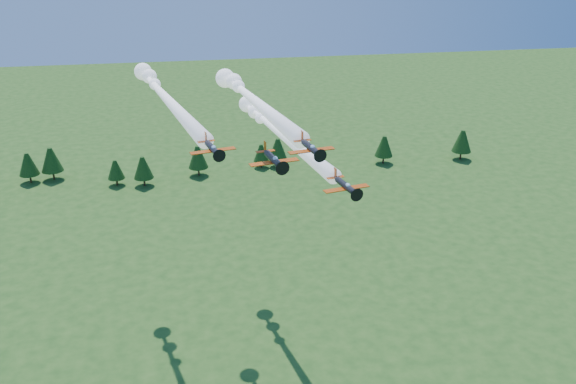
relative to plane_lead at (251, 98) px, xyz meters
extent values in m
cylinder|color=black|center=(5.00, -27.12, 0.00)|extent=(1.72, 4.80, 0.87)
cone|color=black|center=(5.50, -29.83, 0.00)|extent=(1.00, 0.93, 0.87)
cone|color=black|center=(5.60, -30.35, 0.00)|extent=(0.45, 0.46, 0.38)
cylinder|color=black|center=(5.62, -30.49, 0.00)|extent=(1.81, 0.37, 1.84)
cube|color=#BF440A|center=(5.07, -27.47, -0.28)|extent=(6.57, 2.33, 0.10)
cube|color=#BF440A|center=(4.44, -24.07, 0.04)|extent=(2.63, 1.19, 0.06)
cube|color=#BF440A|center=(4.42, -23.99, 0.74)|extent=(0.23, 0.83, 1.27)
ellipsoid|color=#8EBBDC|center=(5.14, -27.90, 0.35)|extent=(0.81, 1.15, 0.55)
sphere|color=white|center=(-1.35, 7.34, 0.00)|extent=(2.30, 2.30, 2.30)
sphere|color=white|center=(-2.16, 11.73, 0.00)|extent=(3.00, 3.00, 3.00)
sphere|color=white|center=(-2.97, 16.12, 0.00)|extent=(3.70, 3.70, 3.70)
cylinder|color=black|center=(-7.87, -19.51, -1.96)|extent=(1.96, 4.92, 0.90)
cone|color=black|center=(-7.23, -22.26, -1.96)|extent=(1.06, 0.99, 0.90)
cone|color=black|center=(-7.11, -22.79, -1.96)|extent=(0.48, 0.48, 0.39)
cylinder|color=black|center=(-7.08, -22.94, -1.96)|extent=(1.84, 0.46, 1.88)
cube|color=#BF440A|center=(-7.79, -19.86, -2.24)|extent=(6.74, 2.67, 0.11)
cube|color=#BF440A|center=(-8.58, -16.41, -1.91)|extent=(2.71, 1.33, 0.06)
cube|color=#BF440A|center=(-8.60, -16.32, -1.19)|extent=(0.27, 0.85, 1.30)
ellipsoid|color=#8EBBDC|center=(-7.69, -20.30, -1.60)|extent=(0.87, 1.19, 0.56)
sphere|color=white|center=(-17.27, 21.14, -1.96)|extent=(2.30, 2.30, 2.30)
sphere|color=white|center=(-18.48, 26.39, -1.96)|extent=(3.00, 3.00, 3.00)
sphere|color=white|center=(-19.70, 31.65, -1.96)|extent=(3.70, 3.70, 3.70)
cylinder|color=black|center=(12.51, -17.92, -9.88)|extent=(2.13, 5.54, 1.01)
cone|color=black|center=(13.18, -21.03, -9.88)|extent=(1.18, 1.10, 1.01)
cone|color=black|center=(13.31, -21.62, -9.88)|extent=(0.53, 0.54, 0.44)
cylinder|color=black|center=(13.34, -21.79, -9.88)|extent=(2.08, 0.48, 2.12)
cube|color=#BF440A|center=(12.60, -18.31, -10.20)|extent=(7.59, 2.90, 0.12)
cube|color=#BF440A|center=(11.76, -14.41, -9.83)|extent=(3.04, 1.45, 0.07)
cube|color=#BF440A|center=(11.74, -14.31, -9.02)|extent=(0.29, 0.96, 1.46)
ellipsoid|color=#8EBBDC|center=(12.70, -18.81, -9.48)|extent=(0.96, 1.34, 0.63)
sphere|color=white|center=(4.25, 20.73, -9.88)|extent=(2.30, 2.30, 2.30)
sphere|color=white|center=(3.20, 25.64, -9.88)|extent=(3.00, 3.00, 3.00)
sphere|color=white|center=(2.15, 30.55, -9.88)|extent=(3.70, 3.70, 3.70)
cylinder|color=black|center=(2.28, -10.40, -7.62)|extent=(2.27, 6.15, 1.12)
cone|color=black|center=(2.97, -13.86, -7.62)|extent=(1.29, 1.21, 1.12)
cone|color=black|center=(3.10, -14.52, -7.62)|extent=(0.58, 0.59, 0.49)
cylinder|color=black|center=(3.13, -14.70, -7.62)|extent=(2.32, 0.50, 2.35)
cube|color=#BF440A|center=(2.37, -10.84, -7.98)|extent=(8.43, 3.09, 0.13)
cube|color=#BF440A|center=(1.52, -6.49, -7.56)|extent=(3.37, 1.56, 0.08)
cube|color=#BF440A|center=(1.49, -6.38, -6.67)|extent=(0.30, 1.06, 1.62)
ellipsoid|color=#8EBBDC|center=(2.48, -11.38, -7.17)|extent=(1.05, 1.47, 0.70)
cylinder|color=#382314|center=(56.07, 94.58, -49.47)|extent=(0.60, 0.60, 2.75)
cone|color=#14330F|center=(56.07, 94.58, -44.55)|extent=(6.29, 6.29, 7.08)
cylinder|color=#382314|center=(84.39, 93.91, -49.35)|extent=(0.60, 0.60, 2.98)
cone|color=#14330F|center=(84.39, 93.91, -44.03)|extent=(6.82, 6.82, 7.67)
cylinder|color=#382314|center=(-8.04, 93.65, -49.41)|extent=(0.60, 0.60, 2.86)
cone|color=#14330F|center=(-8.04, 93.65, -44.30)|extent=(6.54, 6.54, 7.36)
cylinder|color=#382314|center=(-62.12, 96.36, -49.45)|extent=(0.60, 0.60, 2.80)
cone|color=#14330F|center=(-62.12, 96.36, -44.45)|extent=(6.40, 6.40, 7.20)
cylinder|color=#382314|center=(-55.13, 97.80, -49.32)|extent=(0.60, 0.60, 3.06)
cone|color=#14330F|center=(-55.13, 97.80, -43.86)|extent=(6.98, 6.98, 7.86)
cylinder|color=#382314|center=(-34.30, 89.45, -49.66)|extent=(0.60, 0.60, 2.36)
cone|color=#14330F|center=(-34.30, 89.45, -45.44)|extent=(5.40, 5.40, 6.08)
cylinder|color=#382314|center=(-25.57, 87.53, -49.48)|extent=(0.60, 0.60, 2.74)
cone|color=#14330F|center=(-25.57, 87.53, -44.59)|extent=(6.26, 6.26, 7.04)
cylinder|color=#382314|center=(13.47, 97.52, -49.69)|extent=(0.60, 0.60, 2.31)
cone|color=#14330F|center=(13.47, 97.52, -45.58)|extent=(5.27, 5.27, 5.93)
cylinder|color=#382314|center=(19.22, 97.32, -49.44)|extent=(0.60, 0.60, 2.81)
cone|color=#14330F|center=(19.22, 97.32, -44.42)|extent=(6.42, 6.42, 7.23)
camera|label=1|loc=(-11.48, -107.21, 28.68)|focal=40.00mm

